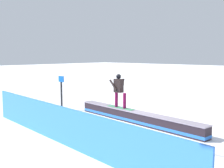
{
  "coord_description": "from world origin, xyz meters",
  "views": [
    {
      "loc": [
        -6.97,
        9.01,
        2.87
      ],
      "look_at": [
        0.46,
        0.95,
        1.68
      ],
      "focal_mm": 44.39,
      "sensor_mm": 36.0,
      "label": 1
    }
  ],
  "objects": [
    {
      "name": "ground_plane",
      "position": [
        0.0,
        0.0,
        0.0
      ],
      "size": [
        120.0,
        120.0,
        0.0
      ],
      "primitive_type": "plane",
      "color": "white"
    },
    {
      "name": "grind_box",
      "position": [
        0.0,
        0.0,
        0.23
      ],
      "size": [
        6.64,
        1.17,
        0.5
      ],
      "color": "black",
      "rests_on": "ground_plane"
    },
    {
      "name": "snowboarder",
      "position": [
        1.01,
        -0.1,
        1.31
      ],
      "size": [
        1.52,
        0.42,
        1.5
      ],
      "color": "#358054",
      "rests_on": "grind_box"
    },
    {
      "name": "safety_fence",
      "position": [
        0.0,
        3.76,
        0.61
      ],
      "size": [
        10.16,
        1.08,
        1.22
      ],
      "primitive_type": "cube",
      "rotation": [
        0.0,
        0.0,
        -0.1
      ],
      "color": "#3378E3",
      "rests_on": "ground_plane"
    },
    {
      "name": "trail_marker",
      "position": [
        4.36,
        0.52,
        0.95
      ],
      "size": [
        0.4,
        0.1,
        1.76
      ],
      "color": "#262628",
      "rests_on": "ground_plane"
    }
  ]
}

